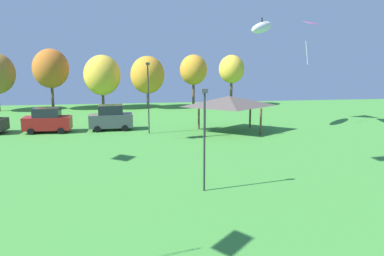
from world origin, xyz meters
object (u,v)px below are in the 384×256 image
object	(u,v)px
light_post_0	(148,94)
treeline_tree_2	(102,75)
kite_flying_4	(301,30)
treeline_tree_4	(194,70)
parked_car_second_from_left	(47,120)
treeline_tree_5	(232,69)
treeline_tree_3	(148,75)
light_post_2	(204,134)
treeline_tree_1	(51,69)
park_pavilion	(229,101)
parked_car_third_from_left	(111,118)
kite_flying_0	(262,27)

from	to	relation	value
light_post_0	treeline_tree_2	bearing A→B (deg)	108.39
kite_flying_4	light_post_0	size ratio (longest dim) A/B	0.56
kite_flying_4	treeline_tree_4	world-z (taller)	kite_flying_4
parked_car_second_from_left	treeline_tree_4	distance (m)	23.19
treeline_tree_4	treeline_tree_5	bearing A→B (deg)	3.66
treeline_tree_4	treeline_tree_3	bearing A→B (deg)	-175.97
light_post_2	treeline_tree_3	distance (m)	33.75
light_post_2	treeline_tree_1	distance (m)	37.45
treeline_tree_1	park_pavilion	bearing A→B (deg)	-40.96
parked_car_third_from_left	treeline_tree_1	xyz separation A→B (m)	(-8.70, 15.28, 4.26)
treeline_tree_1	treeline_tree_3	distance (m)	12.86
kite_flying_0	parked_car_second_from_left	bearing A→B (deg)	178.93
kite_flying_0	light_post_2	bearing A→B (deg)	-115.79
kite_flying_0	treeline_tree_2	size ratio (longest dim) A/B	0.60
treeline_tree_3	treeline_tree_5	xyz separation A→B (m)	(11.92, 0.80, 0.64)
parked_car_third_from_left	treeline_tree_5	world-z (taller)	treeline_tree_5
parked_car_second_from_left	light_post_0	world-z (taller)	light_post_0
park_pavilion	treeline_tree_2	distance (m)	22.43
kite_flying_4	treeline_tree_5	xyz separation A→B (m)	(-3.69, 15.43, -4.79)
light_post_2	treeline_tree_4	distance (m)	34.36
treeline_tree_1	treeline_tree_5	xyz separation A→B (m)	(24.73, 0.30, -0.28)
treeline_tree_2	treeline_tree_4	world-z (taller)	treeline_tree_4
treeline_tree_4	treeline_tree_5	distance (m)	5.52
treeline_tree_4	park_pavilion	bearing A→B (deg)	-86.27
parked_car_second_from_left	park_pavilion	bearing A→B (deg)	-5.74
parked_car_third_from_left	light_post_0	distance (m)	5.07
parked_car_third_from_left	park_pavilion	bearing A→B (deg)	-15.14
park_pavilion	light_post_2	size ratio (longest dim) A/B	1.17
parked_car_third_from_left	park_pavilion	size ratio (longest dim) A/B	0.63
parked_car_third_from_left	parked_car_second_from_left	bearing A→B (deg)	-179.89
kite_flying_4	treeline_tree_5	size ratio (longest dim) A/B	0.53
kite_flying_0	treeline_tree_2	xyz separation A→B (m)	(-17.31, 16.09, -5.68)
light_post_0	treeline_tree_3	distance (m)	16.95
light_post_0	treeline_tree_5	distance (m)	21.60
treeline_tree_5	light_post_0	bearing A→B (deg)	-124.63
kite_flying_4	treeline_tree_4	size ratio (longest dim) A/B	0.52
kite_flying_0	parked_car_third_from_left	size ratio (longest dim) A/B	0.98
kite_flying_0	treeline_tree_2	distance (m)	24.30
kite_flying_0	treeline_tree_3	bearing A→B (deg)	125.67
treeline_tree_2	parked_car_third_from_left	bearing A→B (deg)	-82.49
kite_flying_4	parked_car_second_from_left	world-z (taller)	kite_flying_4
kite_flying_4	parked_car_second_from_left	xyz separation A→B (m)	(-25.87, -0.54, -8.81)
kite_flying_4	parked_car_third_from_left	distance (m)	21.58
light_post_2	treeline_tree_3	world-z (taller)	treeline_tree_3
park_pavilion	treeline_tree_1	bearing A→B (deg)	139.04
parked_car_second_from_left	parked_car_third_from_left	world-z (taller)	parked_car_third_from_left
treeline_tree_4	treeline_tree_5	world-z (taller)	treeline_tree_4
parked_car_third_from_left	light_post_2	bearing A→B (deg)	-74.31
treeline_tree_5	treeline_tree_4	bearing A→B (deg)	-176.34
kite_flying_0	treeline_tree_1	xyz separation A→B (m)	(-23.99, 16.07, -4.74)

